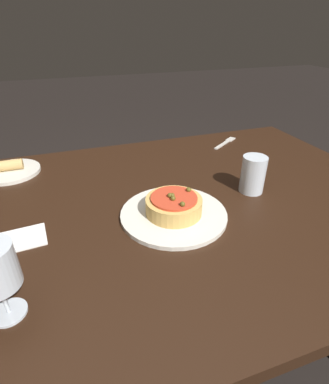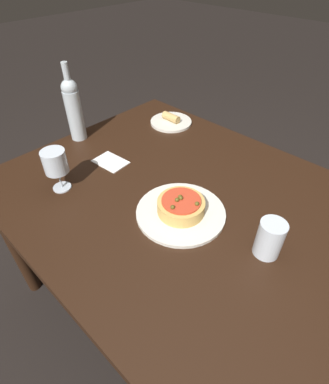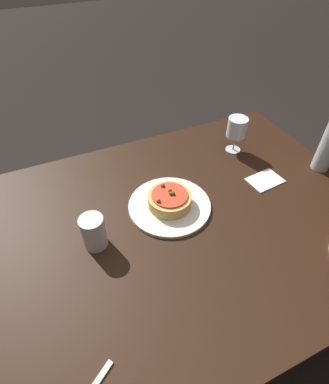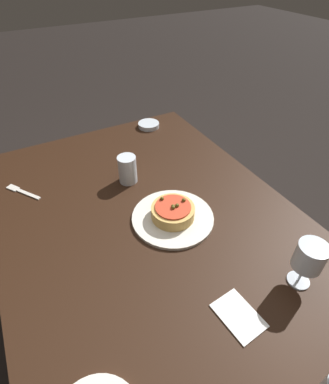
% 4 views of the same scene
% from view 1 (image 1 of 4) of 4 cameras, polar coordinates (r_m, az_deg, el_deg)
% --- Properties ---
extents(ground_plane, '(14.00, 14.00, 0.00)m').
position_cam_1_polar(ground_plane, '(1.40, 1.09, -27.15)').
color(ground_plane, black).
extents(dining_table, '(1.47, 1.03, 0.71)m').
position_cam_1_polar(dining_table, '(0.94, 1.46, -5.58)').
color(dining_table, black).
rests_on(dining_table, ground_plane).
extents(dinner_plate, '(0.29, 0.29, 0.01)m').
position_cam_1_polar(dinner_plate, '(0.83, 1.75, -4.25)').
color(dinner_plate, silver).
rests_on(dinner_plate, dining_table).
extents(pizza, '(0.15, 0.15, 0.06)m').
position_cam_1_polar(pizza, '(0.81, 1.79, -2.49)').
color(pizza, tan).
rests_on(pizza, dinner_plate).
extents(water_cup, '(0.07, 0.07, 0.12)m').
position_cam_1_polar(water_cup, '(0.96, 16.50, 3.24)').
color(water_cup, silver).
rests_on(water_cup, dining_table).
extents(fork, '(0.15, 0.11, 0.00)m').
position_cam_1_polar(fork, '(1.36, 11.59, 9.25)').
color(fork, beige).
rests_on(fork, dining_table).
extents(side_plate, '(0.20, 0.20, 0.05)m').
position_cam_1_polar(side_plate, '(1.19, -27.30, 3.70)').
color(side_plate, silver).
rests_on(side_plate, dining_table).
extents(paper_napkin, '(0.14, 0.10, 0.00)m').
position_cam_1_polar(paper_napkin, '(0.83, -26.19, -8.20)').
color(paper_napkin, white).
rests_on(paper_napkin, dining_table).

